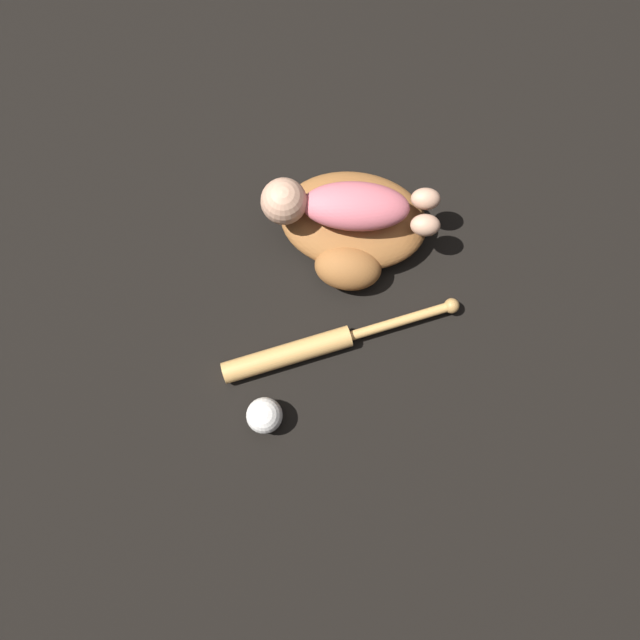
% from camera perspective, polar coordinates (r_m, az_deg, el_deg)
% --- Properties ---
extents(ground_plane, '(6.00, 6.00, 0.00)m').
position_cam_1_polar(ground_plane, '(1.42, 3.43, 10.43)').
color(ground_plane, black).
extents(baseball_glove, '(0.37, 0.32, 0.09)m').
position_cam_1_polar(baseball_glove, '(1.35, 3.01, 8.37)').
color(baseball_glove, '#935B2D').
rests_on(baseball_glove, ground).
extents(baby_figure, '(0.36, 0.21, 0.09)m').
position_cam_1_polar(baby_figure, '(1.28, 1.89, 10.44)').
color(baby_figure, '#D16670').
rests_on(baby_figure, baseball_glove).
extents(baseball_bat, '(0.41, 0.36, 0.05)m').
position_cam_1_polar(baseball_bat, '(1.31, -0.76, -2.55)').
color(baseball_bat, tan).
rests_on(baseball_bat, ground).
extents(baseball, '(0.07, 0.07, 0.07)m').
position_cam_1_polar(baseball, '(1.28, -5.10, -8.69)').
color(baseball, white).
rests_on(baseball, ground).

